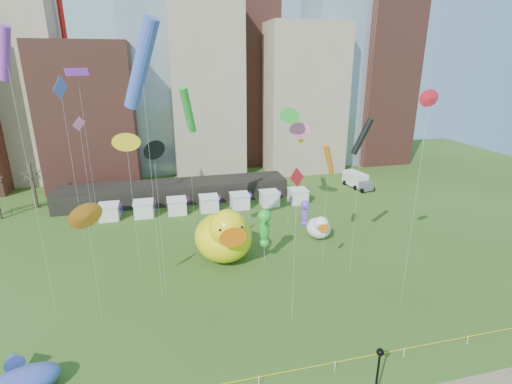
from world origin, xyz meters
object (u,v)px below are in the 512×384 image
object	(u,v)px
big_duck	(224,235)
seahorse_green	(265,225)
small_duck	(319,227)
seahorse_purple	(305,211)
lamppost	(378,371)
whale_inflatable	(19,383)
box_truck	(357,180)

from	to	relation	value
big_duck	seahorse_green	distance (m)	4.96
small_duck	seahorse_purple	size ratio (longest dim) A/B	0.93
seahorse_purple	lamppost	distance (m)	27.68
seahorse_purple	whale_inflatable	world-z (taller)	seahorse_purple
seahorse_purple	box_truck	bearing A→B (deg)	51.42
lamppost	box_truck	size ratio (longest dim) A/B	0.71
big_duck	seahorse_green	bearing A→B (deg)	-23.83
whale_inflatable	lamppost	distance (m)	24.89
big_duck	small_duck	bearing A→B (deg)	8.97
seahorse_purple	box_truck	size ratio (longest dim) A/B	0.74
small_duck	seahorse_purple	world-z (taller)	seahorse_purple
seahorse_green	big_duck	bearing A→B (deg)	-179.18
seahorse_green	box_truck	distance (m)	34.11
big_duck	lamppost	size ratio (longest dim) A/B	1.95
lamppost	box_truck	bearing A→B (deg)	63.49
small_duck	whale_inflatable	world-z (taller)	small_duck
big_duck	whale_inflatable	distance (m)	23.67
big_duck	seahorse_green	xyz separation A→B (m)	(4.46, -1.63, 1.46)
seahorse_green	small_duck	bearing A→B (deg)	48.57
whale_inflatable	small_duck	bearing A→B (deg)	7.76
seahorse_green	box_truck	size ratio (longest dim) A/B	0.98
seahorse_green	seahorse_purple	world-z (taller)	seahorse_green
lamppost	seahorse_purple	bearing A→B (deg)	79.26
big_duck	lamppost	bearing A→B (deg)	-77.75
lamppost	box_truck	distance (m)	50.05
box_truck	small_duck	bearing A→B (deg)	-139.05
box_truck	lamppost	bearing A→B (deg)	-126.08
seahorse_purple	lamppost	xyz separation A→B (m)	(-5.16, -27.19, -0.52)
seahorse_purple	whale_inflatable	size ratio (longest dim) A/B	0.77
seahorse_green	box_truck	world-z (taller)	seahorse_green
whale_inflatable	box_truck	distance (m)	59.78
seahorse_purple	box_truck	world-z (taller)	seahorse_purple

